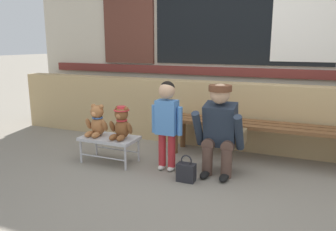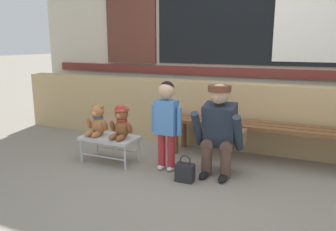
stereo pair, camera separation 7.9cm
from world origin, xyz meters
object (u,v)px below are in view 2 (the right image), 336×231
teddy_bear_plain (97,121)px  child_standing (166,116)px  wooden_bench_long (258,130)px  small_display_bench (110,139)px  teddy_bear_with_hat (121,123)px  handbag_on_ground (185,172)px  adult_crouching (220,129)px

teddy_bear_plain → child_standing: child_standing is taller
wooden_bench_long → child_standing: bearing=-140.9°
small_display_bench → teddy_bear_plain: teddy_bear_plain is taller
child_standing → wooden_bench_long: bearing=39.1°
wooden_bench_long → teddy_bear_with_hat: (-1.37, -0.73, 0.10)m
teddy_bear_with_hat → teddy_bear_plain: bearing=-179.9°
teddy_bear_with_hat → child_standing: (0.53, 0.04, 0.12)m
teddy_bear_plain → teddy_bear_with_hat: bearing=0.1°
handbag_on_ground → adult_crouching: bearing=52.3°
teddy_bear_plain → handbag_on_ground: (1.15, -0.17, -0.37)m
small_display_bench → child_standing: size_ratio=0.67×
adult_crouching → teddy_bear_plain: bearing=-173.6°
wooden_bench_long → handbag_on_ground: size_ratio=7.72×
child_standing → adult_crouching: bearing=11.6°
wooden_bench_long → teddy_bear_plain: teddy_bear_plain is taller
child_standing → handbag_on_ground: child_standing is taller
teddy_bear_plain → child_standing: 0.86m
child_standing → small_display_bench: bearing=-176.3°
small_display_bench → teddy_bear_plain: 0.25m
small_display_bench → handbag_on_ground: bearing=-9.7°
small_display_bench → handbag_on_ground: 1.02m
child_standing → adult_crouching: (0.55, 0.11, -0.11)m
teddy_bear_with_hat → child_standing: bearing=4.6°
adult_crouching → handbag_on_ground: bearing=-127.7°
wooden_bench_long → small_display_bench: (-1.53, -0.73, -0.11)m
child_standing → adult_crouching: 0.57m
wooden_bench_long → handbag_on_ground: wooden_bench_long is taller
adult_crouching → handbag_on_ground: adult_crouching is taller
teddy_bear_with_hat → adult_crouching: size_ratio=0.38×
small_display_bench → handbag_on_ground: size_ratio=2.35×
wooden_bench_long → teddy_bear_with_hat: bearing=-152.1°
small_display_bench → teddy_bear_with_hat: (0.16, 0.00, 0.21)m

